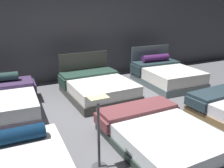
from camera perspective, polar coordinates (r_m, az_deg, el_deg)
name	(u,v)px	position (r m, az deg, el deg)	size (l,w,h in m)	color
ground_plane	(120,116)	(5.49, 1.99, -7.42)	(18.00, 18.00, 0.02)	#5B5B60
showroom_back_wall	(73,25)	(7.97, -9.22, 13.59)	(18.00, 0.06, 3.50)	#47474C
bed_1	(159,134)	(4.43, 11.09, -11.46)	(1.67, 2.17, 0.45)	#26322C
bed_3	(2,102)	(6.09, -24.53, -3.81)	(1.69, 2.19, 0.76)	#574D5F
bed_4	(97,87)	(6.50, -3.48, -0.74)	(1.65, 2.06, 1.04)	#33322D
bed_5	(166,75)	(7.72, 12.53, 2.18)	(1.63, 2.12, 1.04)	#4B5859
price_sign	(99,141)	(3.66, -3.11, -13.32)	(0.28, 0.24, 1.16)	#3F3F44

